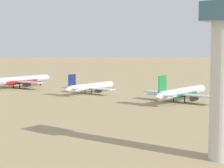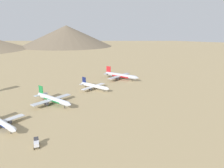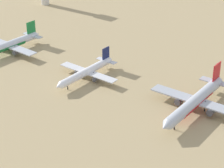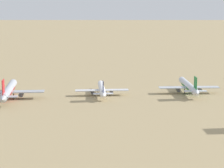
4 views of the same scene
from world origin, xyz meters
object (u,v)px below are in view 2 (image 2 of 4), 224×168
(parked_jet_2, at_px, (53,99))
(parked_jet_1, at_px, (0,122))
(parked_jet_3, at_px, (94,86))
(parked_jet_4, at_px, (121,76))
(service_truck, at_px, (36,143))

(parked_jet_2, bearing_deg, parked_jet_1, -78.58)
(parked_jet_3, relative_size, parked_jet_4, 0.77)
(parked_jet_1, relative_size, parked_jet_2, 0.86)
(parked_jet_1, relative_size, parked_jet_4, 0.77)
(parked_jet_2, xyz_separation_m, parked_jet_4, (-6.72, 94.43, 0.45))
(parked_jet_2, relative_size, parked_jet_3, 1.16)
(parked_jet_1, distance_m, parked_jet_3, 88.84)
(parked_jet_4, bearing_deg, parked_jet_3, -84.56)
(parked_jet_1, height_order, parked_jet_3, parked_jet_3)
(service_truck, bearing_deg, parked_jet_2, 135.81)
(parked_jet_2, relative_size, service_truck, 7.01)
(parked_jet_1, distance_m, service_truck, 33.18)
(parked_jet_1, height_order, parked_jet_2, parked_jet_2)
(parked_jet_2, distance_m, parked_jet_4, 94.67)
(parked_jet_3, height_order, parked_jet_4, parked_jet_4)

